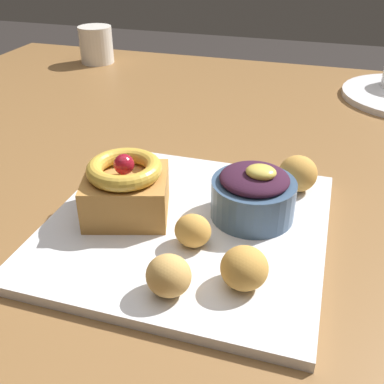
# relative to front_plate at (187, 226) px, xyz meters

# --- Properties ---
(dining_table) EXTENTS (1.42, 1.01, 0.73)m
(dining_table) POSITION_rel_front_plate_xyz_m (0.02, 0.22, -0.09)
(dining_table) COLOR brown
(dining_table) RESTS_ON ground_plane
(front_plate) EXTENTS (0.31, 0.31, 0.01)m
(front_plate) POSITION_rel_front_plate_xyz_m (0.00, 0.00, 0.00)
(front_plate) COLOR white
(front_plate) RESTS_ON dining_table
(cake_slice) EXTENTS (0.11, 0.11, 0.08)m
(cake_slice) POSITION_rel_front_plate_xyz_m (-0.07, -0.00, 0.04)
(cake_slice) COLOR #B77F3D
(cake_slice) RESTS_ON front_plate
(berry_ramekin) EXTENTS (0.10, 0.10, 0.07)m
(berry_ramekin) POSITION_rel_front_plate_xyz_m (0.07, 0.03, 0.04)
(berry_ramekin) COLOR #3D5675
(berry_ramekin) RESTS_ON front_plate
(fritter_front) EXTENTS (0.04, 0.04, 0.04)m
(fritter_front) POSITION_rel_front_plate_xyz_m (0.02, -0.11, 0.03)
(fritter_front) COLOR tan
(fritter_front) RESTS_ON front_plate
(fritter_middle) EXTENTS (0.05, 0.05, 0.05)m
(fritter_middle) POSITION_rel_front_plate_xyz_m (0.11, 0.11, 0.03)
(fritter_middle) COLOR gold
(fritter_middle) RESTS_ON front_plate
(fritter_back) EXTENTS (0.04, 0.05, 0.04)m
(fritter_back) POSITION_rel_front_plate_xyz_m (0.08, -0.08, 0.03)
(fritter_back) COLOR gold
(fritter_back) RESTS_ON front_plate
(fritter_extra) EXTENTS (0.04, 0.03, 0.04)m
(fritter_extra) POSITION_rel_front_plate_xyz_m (0.02, -0.04, 0.02)
(fritter_extra) COLOR gold
(fritter_extra) RESTS_ON front_plate
(coffee_mug) EXTENTS (0.08, 0.08, 0.08)m
(coffee_mug) POSITION_rel_front_plate_xyz_m (-0.42, 0.60, 0.04)
(coffee_mug) COLOR silver
(coffee_mug) RESTS_ON dining_table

